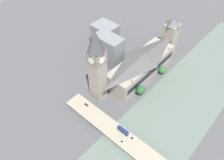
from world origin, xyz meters
TOP-DOWN VIEW (x-y plane):
  - ground_plane at (0.00, 0.00)m, footprint 600.00×600.00m
  - river_water at (-39.71, 0.00)m, footprint 67.42×360.00m
  - parliament_hall at (16.53, -8.00)m, footprint 27.52×89.56m
  - clock_tower at (28.90, 47.13)m, footprint 13.92×13.92m
  - victoria_tower at (16.58, -64.31)m, footprint 15.07×15.07m
  - road_bridge at (-39.71, 69.70)m, footprint 166.85×16.46m
  - double_decker_bus_mid at (-18.84, 65.83)m, footprint 10.94×2.60m
  - car_northbound_lead at (-28.43, 65.65)m, footprint 3.97×1.89m
  - car_northbound_tail at (-24.04, 73.90)m, footprint 3.96×1.75m
  - car_southbound_lead at (26.81, 66.64)m, footprint 4.51×1.78m
  - city_block_west at (56.59, 1.68)m, footprint 33.19×18.50m
  - city_block_center at (81.67, -19.11)m, footprint 28.77×23.65m
  - tree_embankment_near at (-1.78, 17.69)m, footprint 9.23×9.23m
  - tree_embankment_mid at (-1.24, -24.25)m, footprint 8.19×8.19m

SIDE VIEW (x-z plane):
  - ground_plane at x=0.00m, z-range 0.00..0.00m
  - river_water at x=-39.71m, z-range 0.00..0.30m
  - road_bridge at x=-39.71m, z-range 1.46..6.12m
  - car_northbound_tail at x=-24.04m, z-range 4.68..5.93m
  - car_northbound_lead at x=-28.43m, z-range 4.66..5.99m
  - car_southbound_lead at x=26.81m, z-range 4.66..6.11m
  - tree_embankment_mid at x=-1.24m, z-range 0.73..10.41m
  - double_decker_bus_mid at x=-18.84m, z-range 4.92..9.66m
  - tree_embankment_near at x=-1.78m, z-range 1.34..13.27m
  - parliament_hall at x=16.53m, z-range -0.09..27.49m
  - city_block_center at x=81.67m, z-range 0.00..31.96m
  - city_block_west at x=56.59m, z-range 0.00..37.00m
  - victoria_tower at x=16.58m, z-range -2.00..47.61m
  - clock_tower at x=28.90m, z-range 2.30..80.67m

